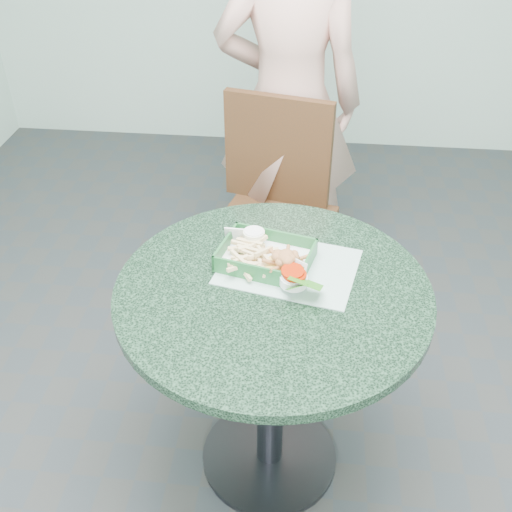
# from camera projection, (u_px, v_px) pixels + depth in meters

# --- Properties ---
(floor) EXTENTS (4.00, 5.00, 0.02)m
(floor) POSITION_uv_depth(u_px,v_px,m) (269.00, 457.00, 2.09)
(floor) COLOR #303335
(floor) RESTS_ON ground
(cafe_table) EXTENTS (0.87, 0.87, 0.75)m
(cafe_table) POSITION_uv_depth(u_px,v_px,m) (272.00, 337.00, 1.74)
(cafe_table) COLOR #303137
(cafe_table) RESTS_ON floor
(dining_chair) EXTENTS (0.45, 0.45, 0.93)m
(dining_chair) POSITION_uv_depth(u_px,v_px,m) (275.00, 200.00, 2.44)
(dining_chair) COLOR #2F1F16
(dining_chair) RESTS_ON floor
(diner_person) EXTENTS (0.69, 0.46, 1.87)m
(diner_person) POSITION_uv_depth(u_px,v_px,m) (289.00, 80.00, 2.41)
(diner_person) COLOR #D09C8D
(diner_person) RESTS_ON floor
(placemat) EXTENTS (0.43, 0.35, 0.00)m
(placemat) POSITION_uv_depth(u_px,v_px,m) (288.00, 272.00, 1.71)
(placemat) COLOR #9EC2B8
(placemat) RESTS_ON cafe_table
(food_basket) EXTENTS (0.25, 0.19, 0.05)m
(food_basket) POSITION_uv_depth(u_px,v_px,m) (266.00, 264.00, 1.71)
(food_basket) COLOR #21632F
(food_basket) RESTS_ON placemat
(crab_sandwich) EXTENTS (0.11, 0.11, 0.07)m
(crab_sandwich) POSITION_uv_depth(u_px,v_px,m) (288.00, 263.00, 1.66)
(crab_sandwich) COLOR gold
(crab_sandwich) RESTS_ON food_basket
(fries_pile) EXTENTS (0.12, 0.14, 0.05)m
(fries_pile) POSITION_uv_depth(u_px,v_px,m) (254.00, 261.00, 1.69)
(fries_pile) COLOR #EDCC8D
(fries_pile) RESTS_ON food_basket
(sauce_ramekin) EXTENTS (0.06, 0.06, 0.04)m
(sauce_ramekin) POSITION_uv_depth(u_px,v_px,m) (249.00, 243.00, 1.74)
(sauce_ramekin) COLOR white
(sauce_ramekin) RESTS_ON food_basket
(garnish_cup) EXTENTS (0.11, 0.11, 0.04)m
(garnish_cup) POSITION_uv_depth(u_px,v_px,m) (305.00, 280.00, 1.62)
(garnish_cup) COLOR white
(garnish_cup) RESTS_ON food_basket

